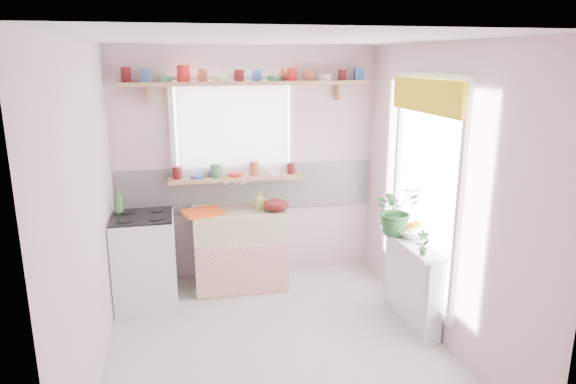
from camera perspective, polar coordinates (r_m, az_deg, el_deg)
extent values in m
plane|color=beige|center=(4.53, -1.16, -16.82)|extent=(3.20, 3.20, 0.00)
plane|color=white|center=(3.87, -1.36, 16.65)|extent=(3.20, 3.20, 0.00)
plane|color=beige|center=(5.56, -4.49, 3.03)|extent=(2.80, 0.00, 2.80)
plane|color=beige|center=(2.57, 5.89, -11.14)|extent=(2.80, 0.00, 2.80)
plane|color=beige|center=(4.00, -21.33, -2.55)|extent=(0.00, 3.20, 3.20)
plane|color=beige|center=(4.50, 16.52, -0.32)|extent=(0.00, 3.20, 3.20)
cube|color=white|center=(5.60, -4.42, 0.49)|extent=(2.74, 0.03, 0.50)
cube|color=#CA8394|center=(5.65, -4.38, -1.49)|extent=(2.74, 0.02, 0.12)
cube|color=white|center=(5.47, -6.14, 7.05)|extent=(1.20, 0.01, 1.00)
cube|color=white|center=(5.40, -6.06, 6.96)|extent=(1.15, 0.02, 0.95)
cube|color=white|center=(4.67, 15.29, 0.30)|extent=(0.01, 1.10, 1.90)
cube|color=yellow|center=(4.50, 15.02, 10.28)|extent=(0.03, 1.20, 0.28)
cube|color=white|center=(5.53, -5.40, -7.60)|extent=(0.85, 0.55, 0.55)
cube|color=#C9473B|center=(5.28, -5.01, -8.73)|extent=(0.95, 0.02, 0.53)
cube|color=beige|center=(5.39, -5.51, -3.42)|extent=(0.95, 0.55, 0.30)
cylinder|color=silver|center=(5.52, -5.93, 1.32)|extent=(0.03, 0.22, 0.03)
cube|color=white|center=(5.22, -15.58, -7.45)|extent=(0.58, 0.58, 0.90)
cube|color=black|center=(5.07, -15.93, -2.68)|extent=(0.56, 0.56, 0.02)
cylinder|color=black|center=(4.94, -17.65, -3.07)|extent=(0.14, 0.14, 0.01)
cylinder|color=black|center=(4.92, -14.40, -2.90)|extent=(0.14, 0.14, 0.01)
cylinder|color=black|center=(5.21, -17.40, -2.15)|extent=(0.14, 0.14, 0.01)
cylinder|color=black|center=(5.19, -14.32, -1.99)|extent=(0.14, 0.14, 0.01)
cube|color=white|center=(4.91, 13.60, -9.71)|extent=(0.15, 0.90, 0.75)
cube|color=white|center=(4.75, 13.55, -5.52)|extent=(0.22, 0.95, 0.03)
cube|color=tan|center=(5.44, -5.85, 1.57)|extent=(1.40, 0.22, 0.04)
cube|color=tan|center=(5.32, -4.48, 11.97)|extent=(2.52, 0.24, 0.04)
cylinder|color=#590F14|center=(5.28, -17.58, 12.20)|extent=(0.11, 0.11, 0.12)
cylinder|color=#3359A5|center=(5.27, -15.57, 12.34)|extent=(0.11, 0.11, 0.12)
cylinder|color=#3F7F4C|center=(5.26, -13.53, 12.13)|extent=(0.11, 0.11, 0.06)
cylinder|color=red|center=(5.26, -11.53, 12.57)|extent=(0.11, 0.11, 0.12)
cylinder|color=#A55133|center=(5.27, -9.51, 12.66)|extent=(0.11, 0.11, 0.12)
cylinder|color=silver|center=(5.29, -7.48, 12.41)|extent=(0.11, 0.11, 0.06)
cylinder|color=#590F14|center=(5.30, -5.49, 12.80)|extent=(0.11, 0.11, 0.12)
cylinder|color=#3359A5|center=(5.33, -3.51, 12.85)|extent=(0.11, 0.11, 0.12)
cylinder|color=#3F7F4C|center=(5.36, -1.54, 12.56)|extent=(0.11, 0.11, 0.06)
cylinder|color=red|center=(5.40, 0.40, 12.90)|extent=(0.11, 0.11, 0.12)
cylinder|color=#A55133|center=(5.44, 2.31, 12.90)|extent=(0.11, 0.11, 0.12)
cylinder|color=silver|center=(5.49, 4.18, 12.58)|extent=(0.11, 0.11, 0.06)
cylinder|color=#590F14|center=(5.55, 6.03, 12.87)|extent=(0.11, 0.11, 0.12)
cylinder|color=#3359A5|center=(5.61, 7.84, 12.83)|extent=(0.11, 0.11, 0.12)
cylinder|color=#590F14|center=(5.39, -12.43, 2.04)|extent=(0.11, 0.11, 0.12)
cylinder|color=#3359A5|center=(5.40, -10.24, 2.16)|extent=(0.11, 0.11, 0.12)
cylinder|color=#3F7F4C|center=(5.41, -8.04, 1.97)|extent=(0.11, 0.11, 0.06)
cylinder|color=red|center=(5.43, -5.88, 2.39)|extent=(0.11, 0.11, 0.12)
cylinder|color=#A55133|center=(5.45, -3.72, 2.50)|extent=(0.11, 0.11, 0.12)
cylinder|color=silver|center=(5.49, -1.58, 2.29)|extent=(0.11, 0.11, 0.06)
cylinder|color=#590F14|center=(5.53, 0.52, 2.70)|extent=(0.11, 0.11, 0.12)
cube|color=#F85316|center=(5.22, -9.51, -2.23)|extent=(0.43, 0.37, 0.04)
ellipsoid|color=#5B0F12|center=(5.25, -1.30, -1.45)|extent=(0.30, 0.30, 0.12)
imported|color=#255C29|center=(4.84, 11.98, -1.93)|extent=(0.48, 0.43, 0.47)
imported|color=silver|center=(4.86, 13.62, -4.38)|extent=(0.39, 0.39, 0.08)
imported|color=#2C6327|center=(4.41, 14.78, -5.47)|extent=(0.12, 0.09, 0.22)
imported|color=#D3DD62|center=(5.32, -3.15, -0.87)|extent=(0.10, 0.10, 0.19)
imported|color=beige|center=(5.45, -8.72, 2.18)|extent=(0.12, 0.12, 0.09)
imported|color=#31619F|center=(5.47, -8.26, 2.10)|extent=(0.20, 0.20, 0.06)
imported|color=#993C2F|center=(5.44, -0.62, 13.00)|extent=(0.14, 0.14, 0.14)
imported|color=#408143|center=(5.20, -18.36, -0.95)|extent=(0.11, 0.11, 0.24)
sphere|color=orange|center=(4.84, 13.66, -3.70)|extent=(0.08, 0.08, 0.08)
sphere|color=orange|center=(4.89, 14.14, -3.54)|extent=(0.08, 0.08, 0.08)
sphere|color=orange|center=(4.84, 13.02, -3.68)|extent=(0.08, 0.08, 0.08)
cylinder|color=yellow|center=(4.80, 14.14, -3.75)|extent=(0.18, 0.04, 0.10)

